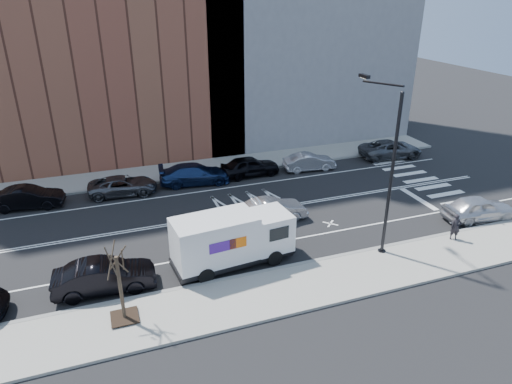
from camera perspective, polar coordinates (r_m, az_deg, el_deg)
ground at (r=29.77m, az=-4.00°, el=-2.99°), size 120.00×120.00×0.00m
sidewalk_near at (r=22.62m, az=2.33°, el=-12.43°), size 44.00×3.60×0.15m
sidewalk_far at (r=37.58m, az=-7.73°, el=2.89°), size 44.00×3.60×0.15m
curb_near at (r=23.98m, az=0.70°, el=-10.01°), size 44.00×0.25×0.17m
curb_far at (r=35.93m, az=-7.10°, el=1.94°), size 44.00×0.25×0.17m
crosswalk at (r=36.96m, az=20.57°, el=1.02°), size 3.00×14.00×0.01m
road_markings at (r=29.77m, az=-4.00°, el=-2.98°), size 40.00×8.60×0.01m
bldg_brick at (r=41.27m, az=-22.40°, el=18.91°), size 26.00×10.00×22.00m
streetlight at (r=24.81m, az=16.05°, el=3.22°), size 0.44×4.02×9.34m
street_tree at (r=21.01m, az=-16.48°, el=-12.16°), size 1.20×1.20×3.75m
fedex_van at (r=24.02m, az=-3.05°, el=-5.86°), size 6.63×2.81×2.95m
far_parked_b at (r=34.10m, az=-26.61°, el=-0.62°), size 4.67×2.15×1.48m
far_parked_c at (r=33.89m, az=-16.30°, el=0.78°), size 4.94×2.57×1.33m
far_parked_d at (r=34.62m, az=-7.64°, el=2.25°), size 5.52×2.75×1.54m
far_parked_e at (r=35.79m, az=-0.77°, el=3.24°), size 4.65×1.95×1.57m
far_parked_f at (r=37.23m, az=6.67°, el=3.76°), size 4.30×1.83×1.38m
far_parked_g at (r=41.50m, az=16.48°, el=5.17°), size 5.65×3.02×1.51m
driving_sedan at (r=28.72m, az=1.93°, el=-2.34°), size 4.60×1.78×1.49m
near_parked_rear_a at (r=23.59m, az=-18.41°, el=-9.99°), size 4.91×1.97×1.59m
near_parked_front at (r=32.20m, az=26.07°, el=-1.84°), size 4.77×2.34×1.57m
pedestrian at (r=28.79m, az=23.68°, el=-4.03°), size 0.68×0.56×1.59m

